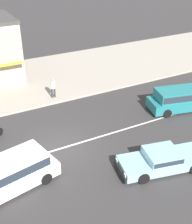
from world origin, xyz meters
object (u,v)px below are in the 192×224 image
(minivan_teal_4, at_px, (179,99))
(pedestrian_near_clock, at_px, (53,86))
(minivan_white_1, at_px, (12,172))
(sedan_pale_blue_5, at_px, (162,159))

(minivan_teal_4, relative_size, pedestrian_near_clock, 3.20)
(minivan_white_1, height_order, pedestrian_near_clock, pedestrian_near_clock)
(sedan_pale_blue_5, distance_m, pedestrian_near_clock, 10.49)
(sedan_pale_blue_5, bearing_deg, minivan_teal_4, 41.27)
(sedan_pale_blue_5, xyz_separation_m, pedestrian_near_clock, (-2.02, 10.28, 0.50))
(minivan_white_1, relative_size, sedan_pale_blue_5, 1.00)
(minivan_white_1, relative_size, minivan_teal_4, 1.00)
(minivan_teal_4, bearing_deg, pedestrian_near_clock, 141.56)
(sedan_pale_blue_5, height_order, pedestrian_near_clock, pedestrian_near_clock)
(minivan_white_1, bearing_deg, pedestrian_near_clock, 56.68)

